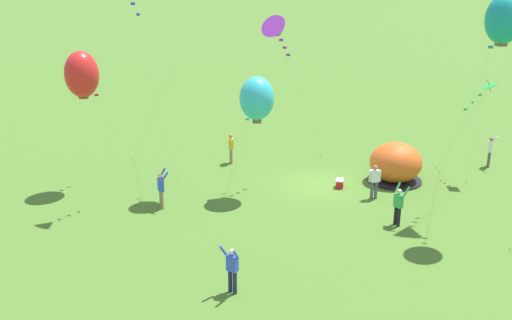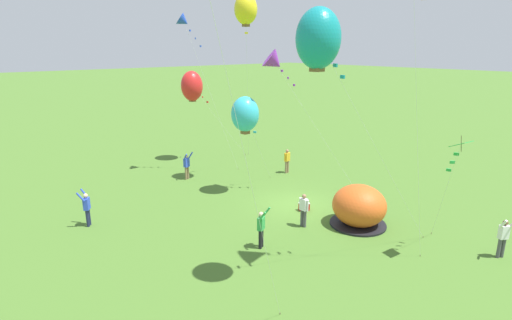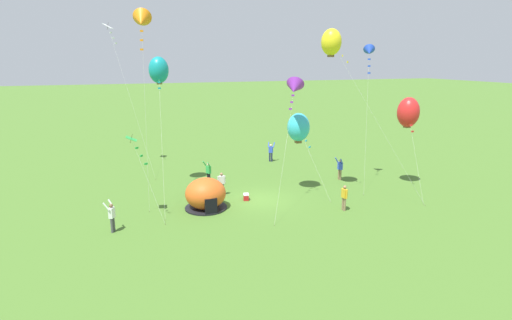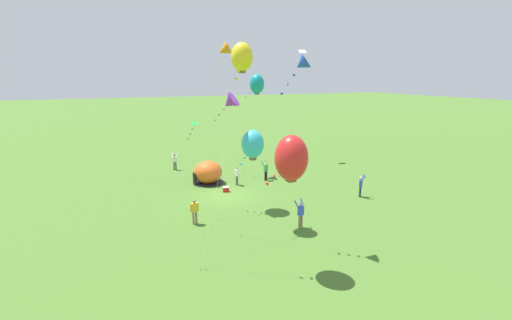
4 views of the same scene
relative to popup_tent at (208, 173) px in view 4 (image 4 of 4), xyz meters
The scene contains 18 objects.
ground_plane 4.15m from the popup_tent, ahead, with size 300.00×300.00×0.00m, color #477028.
popup_tent is the anchor object (origin of this frame).
cooler_box 3.22m from the popup_tent, 13.03° to the left, with size 0.49×0.61×0.44m.
person_far_back 12.20m from the popup_tent, 13.31° to the left, with size 0.59×0.70×1.89m.
person_center_field 5.47m from the popup_tent, 75.36° to the left, with size 0.65×0.72×1.89m.
person_arms_raised 13.59m from the popup_tent, 50.02° to the left, with size 0.72×0.68×1.89m.
person_near_tent 2.80m from the popup_tent, 53.32° to the left, with size 0.59×0.24×1.72m.
person_watching_sky 6.20m from the popup_tent, 161.95° to the right, with size 0.65×0.72×1.89m.
person_with_toddler 9.15m from the popup_tent, 21.55° to the right, with size 0.27×0.59×1.72m.
kite_teal 10.06m from the popup_tent, 108.65° to the left, with size 1.60×7.80×9.91m.
kite_blue 16.23m from the popup_tent, ahead, with size 2.36×3.66×10.82m.
kite_yellow 13.29m from the popup_tent, ahead, with size 5.98×5.17×11.73m.
kite_red 16.43m from the popup_tent, ahead, with size 2.26×4.88×6.95m.
kite_green 5.66m from the popup_tent, behind, with size 1.89×2.27×5.35m.
kite_cyan 8.41m from the popup_tent, 10.67° to the left, with size 2.00×3.97×5.92m.
kite_white 17.54m from the popup_tent, 111.96° to the left, with size 3.21×5.61×12.73m.
kite_purple 9.30m from the popup_tent, ahead, with size 4.00×5.20×8.58m.
kite_orange 11.91m from the popup_tent, 137.74° to the left, with size 1.48×3.16×12.89m.
Camera 4 is at (25.68, -8.64, 9.62)m, focal length 24.00 mm.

